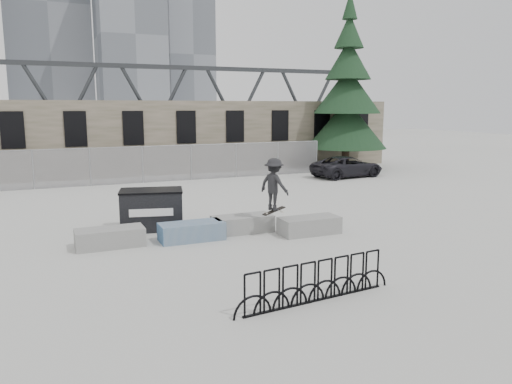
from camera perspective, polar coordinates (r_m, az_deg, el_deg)
ground at (r=16.31m, az=-4.44°, el=-5.05°), size 120.00×120.00×0.00m
stone_wall at (r=31.64m, az=-14.20°, el=6.02°), size 36.00×2.58×4.50m
chainlink_fence at (r=28.07m, az=-12.84°, el=3.13°), size 22.06×0.06×2.02m
planter_far_left at (r=15.63m, az=-16.35°, el=-4.94°), size 2.00×0.90×0.56m
planter_center_left at (r=15.86m, az=-7.38°, el=-4.41°), size 2.00×0.90×0.56m
planter_center_right at (r=16.73m, az=-1.54°, el=-3.58°), size 2.00×0.90×0.56m
planter_offset at (r=16.60m, az=6.12°, el=-3.74°), size 2.00×0.90×0.56m
dumpster at (r=17.39m, az=-11.83°, el=-1.95°), size 2.32×1.72×1.38m
bike_rack at (r=10.97m, az=6.93°, el=-10.17°), size 4.02×0.47×0.90m
spruce_tree at (r=34.11m, az=10.39°, el=10.32°), size 5.32×5.32×11.50m
skyline_towers at (r=110.08m, az=-22.12°, el=17.78°), size 58.00×28.00×48.00m
truss_bridge at (r=71.54m, az=-11.40°, el=9.56°), size 70.00×3.00×9.80m
suv at (r=30.23m, az=10.40°, el=2.88°), size 4.64×2.51×1.24m
skateboarder at (r=16.00m, az=2.08°, el=0.87°), size 1.03×1.25×1.82m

